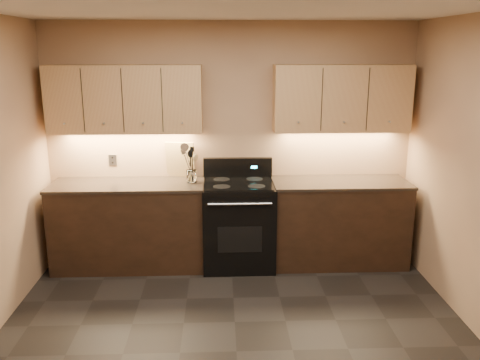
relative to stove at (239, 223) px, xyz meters
name	(u,v)px	position (x,y,z in m)	size (l,w,h in m)	color
floor	(236,351)	(-0.08, -1.68, -0.48)	(4.00, 4.00, 0.00)	black
ceiling	(236,4)	(-0.08, -1.68, 2.12)	(4.00, 4.00, 0.00)	silver
wall_back	(230,143)	(-0.08, 0.32, 0.82)	(4.00, 0.04, 2.60)	tan
counter_left	(130,225)	(-1.18, 0.02, -0.01)	(1.62, 0.62, 0.93)	black
counter_right	(339,222)	(1.10, 0.02, -0.01)	(1.46, 0.62, 0.93)	black
stove	(239,223)	(0.00, 0.00, 0.00)	(0.76, 0.68, 1.14)	black
upper_cab_left	(125,99)	(-1.18, 0.17, 1.32)	(1.60, 0.30, 0.70)	tan
upper_cab_right	(342,98)	(1.10, 0.17, 1.32)	(1.44, 0.30, 0.70)	tan
outlet_plate	(113,160)	(-1.38, 0.31, 0.64)	(0.09, 0.01, 0.12)	#B2B5BA
utensil_crock	(192,177)	(-0.50, 0.04, 0.51)	(0.11, 0.11, 0.13)	white
cutting_board	(180,159)	(-0.63, 0.28, 0.65)	(0.32, 0.02, 0.40)	tan
wooden_spoon	(189,168)	(-0.53, 0.04, 0.61)	(0.06, 0.06, 0.29)	tan
black_spoon	(190,165)	(-0.52, 0.07, 0.63)	(0.06, 0.06, 0.34)	black
black_turner	(192,164)	(-0.49, 0.03, 0.65)	(0.08, 0.08, 0.38)	black
steel_spatula	(193,164)	(-0.48, 0.06, 0.65)	(0.08, 0.08, 0.36)	silver
steel_skimmer	(194,163)	(-0.47, 0.02, 0.67)	(0.09, 0.09, 0.40)	silver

